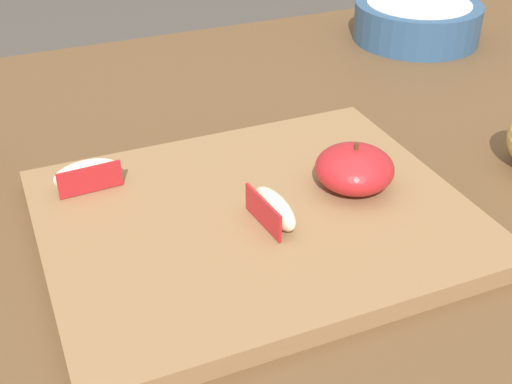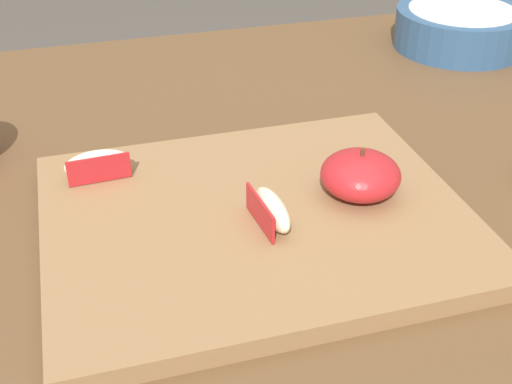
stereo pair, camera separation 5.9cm
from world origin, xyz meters
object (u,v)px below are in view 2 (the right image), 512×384
at_px(apple_half_skin_up, 360,175).
at_px(apple_wedge_front, 271,210).
at_px(ceramic_fruit_bowl, 460,27).
at_px(cutting_board, 256,219).
at_px(apple_wedge_back, 98,164).

xyz_separation_m(apple_half_skin_up, apple_wedge_front, (-0.09, -0.02, -0.01)).
bearing_deg(apple_wedge_front, ceramic_fruit_bowl, 42.91).
relative_size(cutting_board, apple_half_skin_up, 5.07).
bearing_deg(apple_wedge_front, apple_half_skin_up, 13.75).
relative_size(apple_wedge_front, ceramic_fruit_bowl, 0.34).
relative_size(apple_half_skin_up, ceramic_fruit_bowl, 0.39).
xyz_separation_m(apple_wedge_back, ceramic_fruit_bowl, (0.54, 0.25, -0.00)).
height_order(apple_half_skin_up, apple_wedge_back, apple_half_skin_up).
xyz_separation_m(apple_half_skin_up, apple_wedge_back, (-0.23, 0.10, -0.01)).
distance_m(cutting_board, apple_wedge_front, 0.03).
bearing_deg(apple_half_skin_up, ceramic_fruit_bowl, 48.57).
distance_m(apple_wedge_back, ceramic_fruit_bowl, 0.60).
xyz_separation_m(apple_half_skin_up, ceramic_fruit_bowl, (0.31, 0.35, -0.01)).
bearing_deg(cutting_board, apple_half_skin_up, 0.60).
height_order(cutting_board, ceramic_fruit_bowl, ceramic_fruit_bowl).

